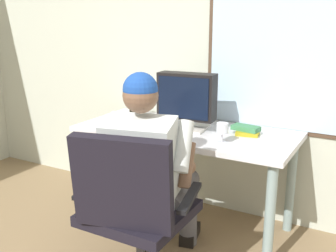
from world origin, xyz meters
The scene contains 9 objects.
wall_rear centered at (0.01, 2.31, 1.32)m, with size 5.27×0.08×2.65m.
desk centered at (-0.20, 1.91, 0.64)m, with size 1.55×0.69×0.74m.
office_chair centered at (-0.08, 1.04, 0.55)m, with size 0.69×0.62×0.96m.
person_seated centered at (-0.13, 1.31, 0.65)m, with size 0.62×0.86×1.23m.
crt_monitor centered at (-0.20, 1.92, 0.96)m, with size 0.42×0.25×0.40m.
wine_glass centered at (0.14, 1.73, 0.83)m, with size 0.08×0.08×0.13m.
desk_speaker centered at (-0.71, 2.04, 0.83)m, with size 0.08×0.08×0.18m.
book_stack centered at (0.22, 1.99, 0.76)m, with size 0.20×0.16×0.06m.
cd_case centered at (-0.57, 1.77, 0.74)m, with size 0.15×0.14×0.01m.
Camera 1 is at (1.03, -0.56, 1.51)m, focal length 43.08 mm.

